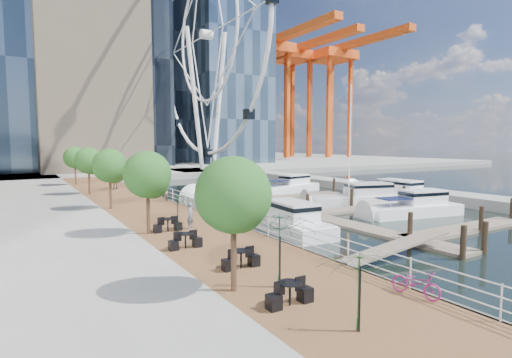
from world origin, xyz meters
name	(u,v)px	position (x,y,z in m)	size (l,w,h in m)	color
ground	(351,240)	(0.00, 0.00, 0.00)	(520.00, 520.00, 0.00)	black
boardwalk	(139,210)	(-9.00, 15.00, 0.50)	(6.00, 60.00, 1.00)	brown
seawall	(174,207)	(-6.00, 15.00, 0.50)	(0.25, 60.00, 1.00)	#595954
land_far	(88,163)	(0.00, 102.00, 0.50)	(200.00, 114.00, 1.00)	gray
breakwater	(352,185)	(20.00, 20.00, 0.50)	(4.00, 60.00, 1.00)	gray
pier	(208,172)	(14.00, 52.00, 0.50)	(14.00, 12.00, 1.00)	gray
railing	(173,196)	(-6.10, 15.00, 1.52)	(0.10, 60.00, 1.05)	white
floating_docks	(336,202)	(7.97, 9.98, 0.49)	(16.00, 34.00, 2.60)	#6D6051
ferris_wheel	(206,35)	(14.00, 52.00, 25.92)	(5.80, 45.60, 47.80)	white
port_cranes	(296,103)	(67.67, 95.67, 20.00)	(40.00, 52.00, 38.00)	#D84C14
street_trees	(110,166)	(-11.40, 14.00, 4.29)	(2.60, 42.60, 4.60)	#3F2B1C
cafe_tables	(211,249)	(-10.40, -2.00, 1.37)	(2.50, 13.70, 0.74)	black
yacht_foreground	(413,216)	(10.37, 3.40, 0.00)	(2.50, 9.32, 2.15)	white
bicycle	(416,283)	(-6.50, -9.54, 1.44)	(0.58, 1.67, 0.88)	#901558
pedestrian_near	(191,215)	(-8.89, 4.09, 1.78)	(0.57, 0.37, 1.56)	slate
pedestrian_mid	(164,192)	(-6.60, 15.73, 1.83)	(0.80, 0.63, 1.65)	#926D65
pedestrian_far	(115,180)	(-8.31, 27.03, 1.99)	(1.16, 0.48, 1.97)	#32343F
moored_yachts	(349,207)	(8.97, 9.33, 0.00)	(23.03, 36.25, 11.50)	silver
cafe_seating	(255,244)	(-9.89, -4.93, 2.19)	(3.50, 16.78, 2.63)	#0E3510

